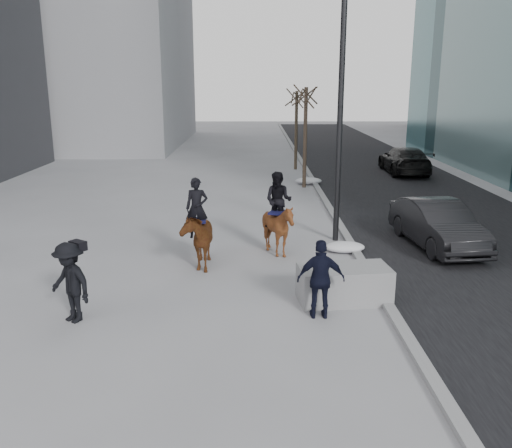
{
  "coord_description": "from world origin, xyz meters",
  "views": [
    {
      "loc": [
        -0.05,
        -12.07,
        4.98
      ],
      "look_at": [
        0.0,
        1.2,
        1.5
      ],
      "focal_mm": 38.0,
      "sensor_mm": 36.0,
      "label": 1
    }
  ],
  "objects_px": {
    "planter": "(344,284)",
    "car_near": "(437,224)",
    "mounted_right": "(278,222)",
    "mounted_left": "(197,234)"
  },
  "relations": [
    {
      "from": "planter",
      "to": "car_near",
      "type": "xyz_separation_m",
      "value": [
        3.58,
        4.31,
        0.3
      ]
    },
    {
      "from": "car_near",
      "to": "mounted_right",
      "type": "bearing_deg",
      "value": -177.83
    },
    {
      "from": "car_near",
      "to": "mounted_right",
      "type": "relative_size",
      "value": 1.77
    },
    {
      "from": "mounted_left",
      "to": "mounted_right",
      "type": "bearing_deg",
      "value": 22.31
    },
    {
      "from": "planter",
      "to": "car_near",
      "type": "relative_size",
      "value": 0.48
    },
    {
      "from": "mounted_left",
      "to": "car_near",
      "type": "bearing_deg",
      "value": 13.41
    },
    {
      "from": "car_near",
      "to": "mounted_left",
      "type": "distance_m",
      "value": 7.47
    },
    {
      "from": "car_near",
      "to": "mounted_left",
      "type": "xyz_separation_m",
      "value": [
        -7.26,
        -1.73,
        0.19
      ]
    },
    {
      "from": "car_near",
      "to": "mounted_right",
      "type": "height_order",
      "value": "mounted_right"
    },
    {
      "from": "planter",
      "to": "car_near",
      "type": "height_order",
      "value": "car_near"
    }
  ]
}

